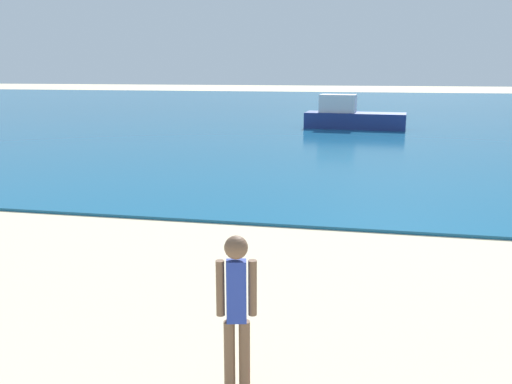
# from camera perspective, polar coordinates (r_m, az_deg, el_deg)

# --- Properties ---
(water) EXTENTS (160.00, 60.00, 0.06)m
(water) POSITION_cam_1_polar(r_m,az_deg,el_deg) (39.63, 9.13, 8.68)
(water) COLOR #14567F
(water) RESTS_ON ground
(person_standing) EXTENTS (0.34, 0.20, 1.52)m
(person_standing) POSITION_cam_1_polar(r_m,az_deg,el_deg) (4.72, -2.08, -12.33)
(person_standing) COLOR brown
(person_standing) RESTS_ON ground
(boat_near) EXTENTS (4.89, 1.92, 1.63)m
(boat_near) POSITION_cam_1_polar(r_m,az_deg,el_deg) (26.67, 10.12, 7.91)
(boat_near) COLOR navy
(boat_near) RESTS_ON water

